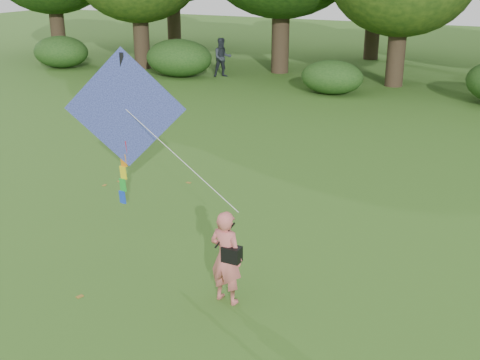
% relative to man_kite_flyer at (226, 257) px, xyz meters
% --- Properties ---
extents(ground, '(100.00, 100.00, 0.00)m').
position_rel_man_kite_flyer_xyz_m(ground, '(0.38, -0.32, -0.81)').
color(ground, '#265114').
rests_on(ground, ground).
extents(man_kite_flyer, '(0.63, 0.46, 1.61)m').
position_rel_man_kite_flyer_xyz_m(man_kite_flyer, '(0.00, 0.00, 0.00)').
color(man_kite_flyer, '#D56864').
rests_on(man_kite_flyer, ground).
extents(bystander_left, '(1.15, 1.13, 1.87)m').
position_rel_man_kite_flyer_xyz_m(bystander_left, '(-9.67, 18.30, 0.13)').
color(bystander_left, '#272C34').
rests_on(bystander_left, ground).
extents(crossbody_bag, '(0.43, 0.20, 0.68)m').
position_rel_man_kite_flyer_xyz_m(crossbody_bag, '(0.12, -0.03, 0.11)').
color(crossbody_bag, black).
rests_on(crossbody_bag, ground).
extents(flying_kite, '(3.91, 1.55, 3.06)m').
position_rel_man_kite_flyer_xyz_m(flying_kite, '(-2.61, 1.03, 1.93)').
color(flying_kite, '#295CB4').
rests_on(flying_kite, ground).
extents(shrub_band, '(39.15, 3.22, 1.88)m').
position_rel_man_kite_flyer_xyz_m(shrub_band, '(-0.34, 17.28, 0.05)').
color(shrub_band, '#264919').
rests_on(shrub_band, ground).
extents(fallen_leaves, '(11.73, 14.08, 0.01)m').
position_rel_man_kite_flyer_xyz_m(fallen_leaves, '(1.12, 1.17, -0.80)').
color(fallen_leaves, olive).
rests_on(fallen_leaves, ground).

